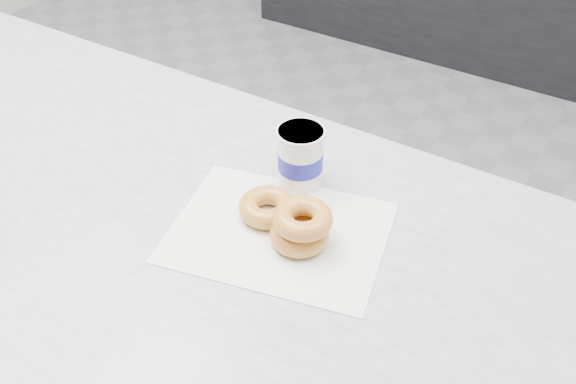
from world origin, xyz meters
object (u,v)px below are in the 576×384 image
object	(u,v)px
counter	(124,328)
coffee_cup	(300,157)
donut_stack	(301,227)
donut_single	(267,207)

from	to	relation	value
counter	coffee_cup	size ratio (longest dim) A/B	27.60
donut_stack	coffee_cup	bearing A→B (deg)	121.35
donut_single	coffee_cup	size ratio (longest dim) A/B	0.87
counter	donut_stack	bearing A→B (deg)	6.30
counter	donut_single	bearing A→B (deg)	11.99
donut_single	donut_stack	distance (m)	0.09
donut_single	donut_stack	xyz separation A→B (m)	(0.08, -0.03, 0.02)
counter	donut_stack	size ratio (longest dim) A/B	23.21
coffee_cup	donut_single	bearing A→B (deg)	-102.67
donut_stack	coffee_cup	distance (m)	0.15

